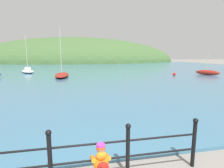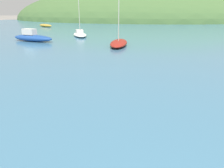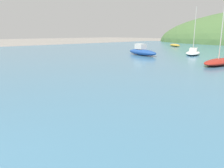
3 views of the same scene
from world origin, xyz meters
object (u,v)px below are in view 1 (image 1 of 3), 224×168
(boat_far_left, at_px, (207,72))
(mooring_buoy, at_px, (174,74))
(boat_white_sailboat, at_px, (28,71))
(child_in_coat, at_px, (101,164))
(boat_twin_mast, at_px, (62,75))

(boat_far_left, xyz_separation_m, mooring_buoy, (-4.57, 0.25, -0.14))
(boat_far_left, xyz_separation_m, boat_white_sailboat, (-23.84, 8.09, -0.07))
(child_in_coat, distance_m, boat_white_sailboat, 25.98)
(boat_twin_mast, bearing_deg, mooring_buoy, -5.20)
(boat_far_left, height_order, boat_twin_mast, boat_twin_mast)
(boat_far_left, xyz_separation_m, boat_twin_mast, (-18.38, 1.50, -0.07))
(mooring_buoy, bearing_deg, boat_white_sailboat, 157.84)
(child_in_coat, relative_size, boat_far_left, 0.34)
(boat_far_left, bearing_deg, child_in_coat, -134.06)
(boat_far_left, relative_size, boat_white_sailboat, 0.55)
(boat_far_left, distance_m, boat_white_sailboat, 25.17)
(boat_white_sailboat, bearing_deg, boat_twin_mast, -50.37)
(boat_twin_mast, bearing_deg, boat_far_left, -4.67)
(boat_far_left, distance_m, mooring_buoy, 4.58)
(child_in_coat, bearing_deg, boat_white_sailboat, 107.10)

